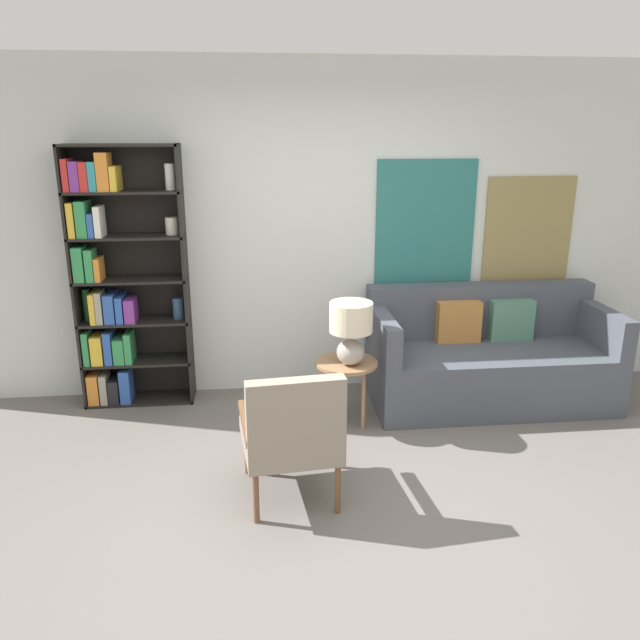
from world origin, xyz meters
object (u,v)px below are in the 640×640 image
(couch, at_px, (487,359))
(armchair, at_px, (292,431))
(table_lamp, at_px, (351,327))
(side_table, at_px, (346,369))
(bookshelf, at_px, (118,283))

(couch, bearing_deg, armchair, -141.49)
(table_lamp, bearing_deg, side_table, 107.02)
(bookshelf, bearing_deg, armchair, -52.11)
(side_table, bearing_deg, bookshelf, 159.72)
(bookshelf, distance_m, table_lamp, 1.89)
(armchair, bearing_deg, side_table, 64.66)
(bookshelf, height_order, table_lamp, bookshelf)
(side_table, bearing_deg, table_lamp, -72.98)
(bookshelf, distance_m, couch, 3.03)
(armchair, height_order, couch, couch)
(bookshelf, height_order, armchair, bookshelf)
(armchair, distance_m, table_lamp, 1.09)
(bookshelf, height_order, side_table, bookshelf)
(bookshelf, bearing_deg, side_table, -20.28)
(table_lamp, bearing_deg, armchair, -117.82)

